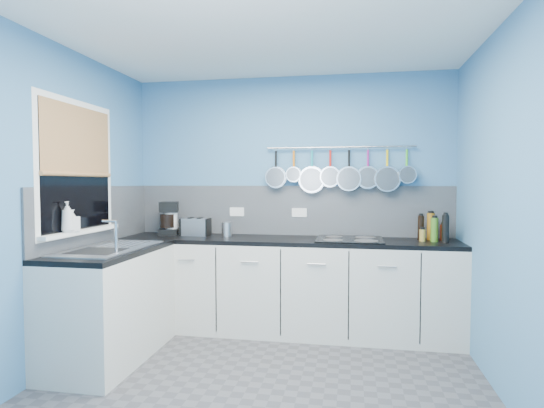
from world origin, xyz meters
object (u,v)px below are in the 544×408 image
(coffee_maker, at_px, (168,218))
(canister, at_px, (227,229))
(paper_towel, at_px, (171,220))
(soap_bottle_b, at_px, (73,221))
(toaster, at_px, (195,227))
(hob, at_px, (350,239))
(soap_bottle_a, at_px, (67,217))

(coffee_maker, distance_m, canister, 0.63)
(paper_towel, bearing_deg, soap_bottle_b, -106.63)
(coffee_maker, bearing_deg, canister, -18.34)
(toaster, relative_size, hob, 0.44)
(coffee_maker, height_order, toaster, coffee_maker)
(soap_bottle_b, xyz_separation_m, canister, (0.93, 1.09, -0.17))
(hob, bearing_deg, soap_bottle_b, -154.35)
(coffee_maker, bearing_deg, toaster, -16.94)
(coffee_maker, distance_m, hob, 1.83)
(soap_bottle_b, distance_m, toaster, 1.27)
(soap_bottle_a, height_order, canister, soap_bottle_a)
(soap_bottle_a, xyz_separation_m, canister, (0.93, 1.15, -0.20))
(toaster, bearing_deg, hob, -0.19)
(soap_bottle_a, height_order, soap_bottle_b, soap_bottle_a)
(paper_towel, relative_size, toaster, 1.09)
(coffee_maker, bearing_deg, soap_bottle_a, -121.59)
(hob, bearing_deg, paper_towel, 176.89)
(soap_bottle_a, bearing_deg, paper_towel, 74.23)
(soap_bottle_b, bearing_deg, canister, 49.42)
(soap_bottle_a, bearing_deg, coffee_maker, 75.12)
(soap_bottle_a, relative_size, paper_towel, 0.81)
(canister, bearing_deg, soap_bottle_b, -130.58)
(toaster, xyz_separation_m, hob, (1.53, -0.08, -0.08))
(soap_bottle_a, relative_size, soap_bottle_b, 1.39)
(soap_bottle_b, xyz_separation_m, toaster, (0.60, 1.11, -0.15))
(soap_bottle_b, distance_m, hob, 2.38)
(canister, bearing_deg, hob, -3.13)
(paper_towel, height_order, toaster, paper_towel)
(paper_towel, distance_m, canister, 0.60)
(hob, bearing_deg, toaster, 176.93)
(coffee_maker, xyz_separation_m, toaster, (0.29, -0.00, -0.08))
(toaster, bearing_deg, soap_bottle_a, -114.32)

